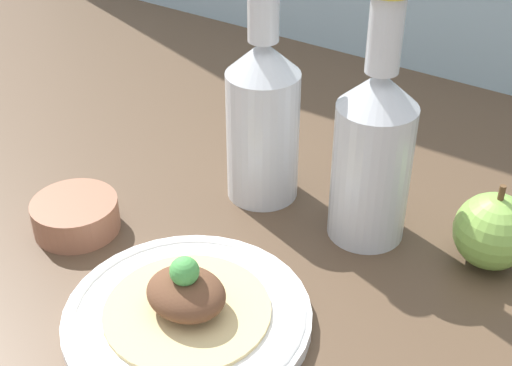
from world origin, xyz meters
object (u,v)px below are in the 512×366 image
object	(u,v)px
plate	(188,316)
dipping_bowl	(76,215)
plated_food	(186,298)
apple	(493,231)
cider_bottle_left	(263,113)
cider_bottle_right	(373,148)

from	to	relation	value
plate	dipping_bowl	xyz separation A→B (cm)	(-18.55, 4.33, 0.88)
plated_food	apple	bearing A→B (deg)	50.70
plated_food	cider_bottle_left	size ratio (longest dim) A/B	0.56
plate	plated_food	world-z (taller)	plated_food
cider_bottle_left	dipping_bowl	bearing A→B (deg)	-126.39
apple	dipping_bowl	size ratio (longest dim) A/B	1.01
cider_bottle_left	dipping_bowl	world-z (taller)	cider_bottle_left
dipping_bowl	plate	bearing A→B (deg)	-13.12
dipping_bowl	apple	bearing A→B (deg)	26.94
cider_bottle_right	apple	xyz separation A→B (cm)	(12.36, 2.40, -6.39)
cider_bottle_right	plate	bearing A→B (deg)	-108.12
plated_food	cider_bottle_left	bearing A→B (deg)	106.18
apple	plated_food	bearing A→B (deg)	-129.30
plated_food	dipping_bowl	distance (cm)	19.10
dipping_bowl	plated_food	bearing A→B (deg)	-13.12
plate	cider_bottle_right	world-z (taller)	cider_bottle_right
plate	cider_bottle_right	xyz separation A→B (cm)	(6.93, 21.16, 9.38)
cider_bottle_left	cider_bottle_right	size ratio (longest dim) A/B	1.00
plated_food	cider_bottle_left	world-z (taller)	cider_bottle_left
cider_bottle_left	cider_bottle_right	bearing A→B (deg)	0.00
cider_bottle_left	apple	distance (cm)	26.33
cider_bottle_left	apple	size ratio (longest dim) A/B	2.95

